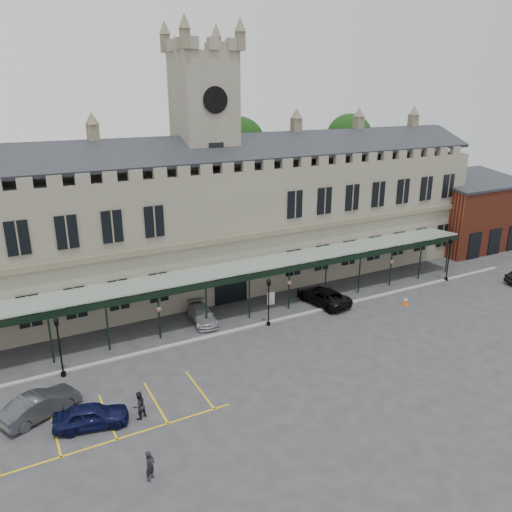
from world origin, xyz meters
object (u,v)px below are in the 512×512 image
clock_tower (205,154)px  traffic_cone (406,301)px  station_building (208,223)px  car_left_a (91,416)px  lamp_post_right (449,255)px  person_a (150,466)px  sign_board (271,299)px  person_b (139,405)px  car_taxi (202,315)px  lamp_post_mid (269,298)px  car_van (324,296)px  lamp_post_left (59,341)px  car_left_b (40,405)px

clock_tower → traffic_cone: 23.01m
station_building → car_left_a: size_ratio=14.09×
station_building → clock_tower: size_ratio=2.42×
lamp_post_right → person_a: (-35.31, -12.69, -2.01)m
sign_board → person_a: size_ratio=0.73×
traffic_cone → person_b: person_b is taller
car_taxi → person_a: (-9.27, -15.64, 0.18)m
lamp_post_mid → car_taxi: size_ratio=0.94×
station_building → car_left_a: 23.72m
lamp_post_right → car_left_a: lamp_post_right is taller
sign_board → car_van: bearing=-14.0°
station_building → sign_board: station_building is taller
lamp_post_left → sign_board: (18.69, 3.75, -2.11)m
clock_tower → lamp_post_mid: (0.73, -10.84, -10.60)m
sign_board → person_a: (-16.23, -16.02, 0.24)m
lamp_post_left → traffic_cone: lamp_post_left is taller
lamp_post_mid → car_left_a: size_ratio=1.00×
person_b → traffic_cone: bearing=166.6°
station_building → sign_board: (3.03, -7.16, -5.88)m
lamp_post_right → person_a: lamp_post_right is taller
car_van → person_b: 21.55m
station_building → car_left_b: 23.72m
station_building → car_van: size_ratio=11.07×
clock_tower → car_left_a: size_ratio=5.82×
lamp_post_right → sign_board: 19.51m
person_b → car_taxi: bearing=-152.7°
car_van → station_building: bearing=-60.0°
sign_board → traffic_cone: bearing=-16.2°
lamp_post_mid → car_taxi: (-4.66, 3.21, -1.86)m
station_building → clock_tower: bearing=90.0°
person_a → traffic_cone: bearing=-17.9°
lamp_post_right → traffic_cone: size_ratio=6.14×
sign_board → car_taxi: 6.97m
person_a → person_b: size_ratio=0.94×
traffic_cone → person_a: 28.95m
lamp_post_mid → car_left_a: 17.19m
lamp_post_mid → car_van: bearing=12.0°
clock_tower → person_b: 25.07m
clock_tower → car_left_b: 26.17m
sign_board → car_taxi: (-6.96, -0.38, 0.06)m
person_a → car_left_a: bearing=69.1°
car_van → person_a: size_ratio=3.25×
clock_tower → traffic_cone: bearing=-43.4°
car_left_b → lamp_post_left: bearing=-48.9°
sign_board → person_b: bearing=-132.4°
lamp_post_right → person_b: lamp_post_right is taller
lamp_post_mid → sign_board: 4.68m
lamp_post_mid → person_a: (-13.93, -12.43, -1.68)m
lamp_post_right → car_taxi: bearing=173.5°
clock_tower → car_left_a: bearing=-130.5°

